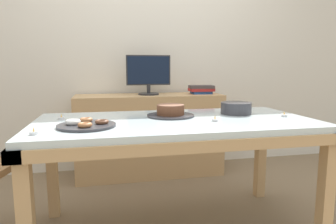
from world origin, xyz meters
The scene contains 13 objects.
wall_back centered at (0.00, 1.39, 1.30)m, with size 8.00×0.10×2.60m, color silver.
dining_table centered at (0.00, 0.00, 0.65)m, with size 1.73×0.87×0.74m.
sideboard centered at (0.00, 1.09, 0.40)m, with size 1.41×0.44×0.79m.
computer_monitor centered at (-0.01, 1.08, 0.98)m, with size 0.42×0.20×0.38m.
book_stack centered at (0.53, 1.09, 0.84)m, with size 0.26×0.19×0.08m.
cake_chocolate_round centered at (-0.01, 0.12, 0.77)m, with size 0.31×0.31×0.08m.
pastry_platter centered at (-0.53, -0.13, 0.75)m, with size 0.31×0.31×0.04m.
plate_stack centered at (0.46, 0.13, 0.78)m, with size 0.21×0.21×0.08m.
tealight_centre centered at (0.21, -0.12, 0.75)m, with size 0.04×0.04×0.04m.
tealight_left_edge centered at (0.72, -0.05, 0.75)m, with size 0.04×0.04×0.04m.
tealight_near_cakes centered at (-0.69, 0.14, 0.75)m, with size 0.04×0.04×0.04m.
tealight_right_edge centered at (0.08, 0.34, 0.75)m, with size 0.04×0.04×0.04m.
tealight_near_front centered at (-0.76, -0.27, 0.75)m, with size 0.04×0.04×0.04m.
Camera 1 is at (-0.43, -1.78, 1.06)m, focal length 32.00 mm.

